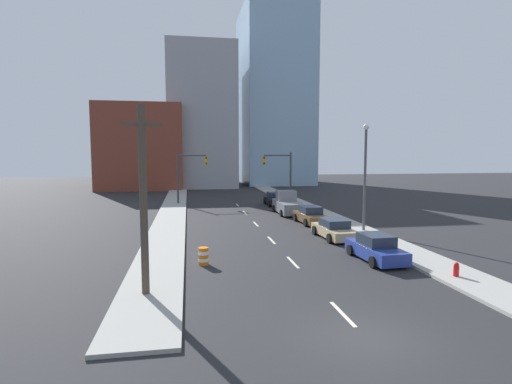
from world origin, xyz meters
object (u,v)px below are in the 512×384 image
at_px(utility_pole_left_near, 143,200).
at_px(street_lamp, 365,170).
at_px(sedan_tan, 334,229).
at_px(pickup_truck_gray, 288,205).
at_px(traffic_signal_right, 283,170).
at_px(sedan_black, 275,199).
at_px(traffic_barrel, 203,256).
at_px(fire_hydrant, 456,271).
at_px(traffic_signal_left, 186,171).
at_px(sedan_brown, 310,215).
at_px(sedan_blue, 376,249).

xyz_separation_m(utility_pole_left_near, street_lamp, (15.15, 11.66, 0.67)).
height_order(sedan_tan, pickup_truck_gray, pickup_truck_gray).
xyz_separation_m(traffic_signal_right, sedan_black, (-1.60, -2.74, -3.29)).
bearing_deg(traffic_barrel, pickup_truck_gray, 62.44).
bearing_deg(sedan_tan, fire_hydrant, -78.76).
bearing_deg(traffic_signal_right, sedan_black, -120.35).
bearing_deg(traffic_signal_left, street_lamp, -55.46).
relative_size(traffic_barrel, sedan_tan, 0.20).
bearing_deg(sedan_tan, street_lamp, 27.79).
bearing_deg(traffic_barrel, sedan_brown, 50.03).
distance_m(utility_pole_left_near, pickup_truck_gray, 25.19).
bearing_deg(traffic_signal_right, street_lamp, -85.02).
bearing_deg(pickup_truck_gray, traffic_signal_right, 79.98).
xyz_separation_m(traffic_barrel, sedan_blue, (9.68, -0.73, 0.20)).
bearing_deg(sedan_brown, utility_pole_left_near, -130.56).
bearing_deg(fire_hydrant, pickup_truck_gray, 97.12).
xyz_separation_m(traffic_signal_left, utility_pole_left_near, (-1.60, -31.34, 0.14)).
relative_size(traffic_signal_right, utility_pole_left_near, 0.78).
xyz_separation_m(traffic_signal_left, sedan_tan, (10.49, -21.45, -3.34)).
bearing_deg(sedan_blue, traffic_signal_left, 108.90).
xyz_separation_m(traffic_signal_right, pickup_truck_gray, (-1.71, -9.28, -3.07)).
bearing_deg(utility_pole_left_near, street_lamp, 37.59).
xyz_separation_m(traffic_signal_right, sedan_blue, (-1.17, -27.52, -3.31)).
bearing_deg(sedan_brown, sedan_blue, -93.23).
relative_size(traffic_signal_left, pickup_truck_gray, 1.10).
relative_size(utility_pole_left_near, sedan_blue, 1.78).
xyz_separation_m(street_lamp, pickup_truck_gray, (-3.42, 10.40, -3.89)).
relative_size(street_lamp, sedan_brown, 1.84).
bearing_deg(utility_pole_left_near, traffic_signal_left, 87.07).
bearing_deg(sedan_brown, street_lamp, -60.10).
distance_m(traffic_barrel, sedan_blue, 9.71).
bearing_deg(traffic_barrel, sedan_black, 68.98).
relative_size(traffic_signal_left, sedan_blue, 1.39).
bearing_deg(sedan_blue, traffic_signal_right, 85.29).
xyz_separation_m(street_lamp, sedan_tan, (-3.06, -1.77, -4.16)).
height_order(traffic_signal_left, sedan_tan, traffic_signal_left).
bearing_deg(sedan_blue, sedan_tan, 89.37).
bearing_deg(pickup_truck_gray, utility_pole_left_near, -117.58).
relative_size(sedan_brown, sedan_black, 0.99).
xyz_separation_m(traffic_signal_left, fire_hydrant, (12.89, -31.41, -3.57)).
height_order(utility_pole_left_near, sedan_blue, utility_pole_left_near).
relative_size(traffic_signal_right, sedan_tan, 1.31).
distance_m(fire_hydrant, sedan_blue, 4.48).
relative_size(traffic_signal_right, pickup_truck_gray, 1.10).
xyz_separation_m(traffic_signal_left, traffic_barrel, (0.98, -26.80, -3.51)).
bearing_deg(pickup_truck_gray, traffic_signal_left, 137.89).
distance_m(traffic_signal_right, fire_hydrant, 31.63).
bearing_deg(sedan_tan, traffic_barrel, -152.97).
xyz_separation_m(utility_pole_left_near, sedan_blue, (12.26, 3.82, -3.45)).
distance_m(traffic_signal_left, sedan_blue, 29.70).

